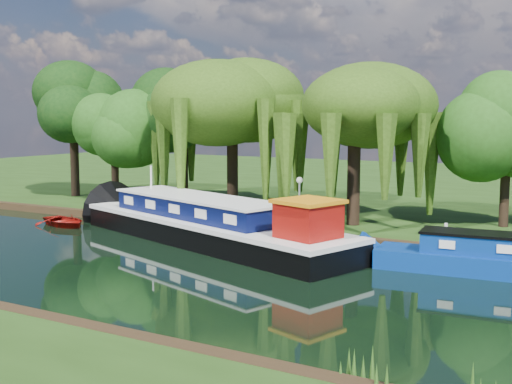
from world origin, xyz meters
The scene contains 13 objects.
ground centered at (0.00, 0.00, 0.00)m, with size 120.00×120.00×0.00m, color black.
far_bank centered at (0.00, 34.00, 0.23)m, with size 120.00×52.00×0.45m, color #1C370F.
dutch_barge centered at (-1.84, 5.18, 0.93)m, with size 18.04×9.40×3.73m.
red_dinghy centered at (-12.09, 5.21, 0.00)m, with size 2.52×3.53×0.73m, color maroon.
willow_left centered at (-5.64, 13.38, 6.99)m, with size 7.51×7.51×9.00m.
willow_right centered at (3.29, 11.44, 6.23)m, with size 6.51×6.51×7.93m.
tree_far_left centered at (-14.39, 12.17, 5.54)m, with size 4.61×4.61×7.43m.
tree_far_back centered at (-19.32, 13.28, 6.66)m, with size 5.30×5.30×8.91m.
tree_far_mid centered at (-10.79, 15.22, 6.26)m, with size 5.15×5.15×8.42m.
tree_far_right centered at (10.54, 14.84, 5.33)m, with size 4.33×4.33×7.08m.
lamppost centered at (0.50, 10.50, 2.42)m, with size 0.36×0.36×2.56m.
mooring_posts centered at (-0.50, 8.40, 0.95)m, with size 19.16×0.16×1.00m.
reeds_near centered at (6.87, -7.57, 0.55)m, with size 33.70×1.50×1.10m.
Camera 1 is at (15.79, -21.22, 6.35)m, focal length 45.00 mm.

